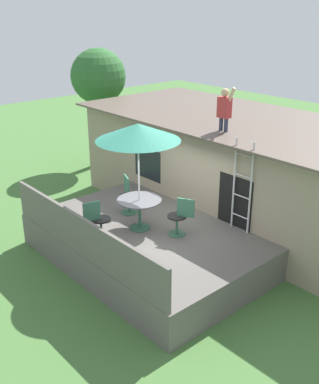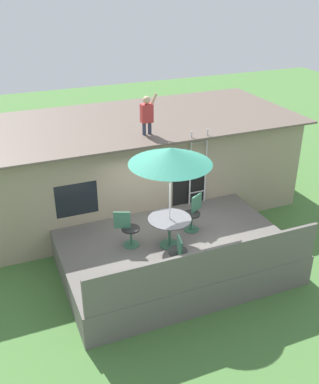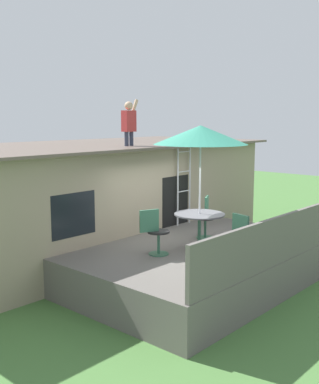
{
  "view_description": "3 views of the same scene",
  "coord_description": "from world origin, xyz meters",
  "views": [
    {
      "loc": [
        7.49,
        -6.35,
        5.75
      ],
      "look_at": [
        -0.59,
        0.8,
        1.34
      ],
      "focal_mm": 43.16,
      "sensor_mm": 36.0,
      "label": 1
    },
    {
      "loc": [
        -3.88,
        -8.53,
        6.82
      ],
      "look_at": [
        0.01,
        0.9,
        1.71
      ],
      "focal_mm": 41.5,
      "sensor_mm": 36.0,
      "label": 2
    },
    {
      "loc": [
        -7.85,
        -5.95,
        3.48
      ],
      "look_at": [
        -0.19,
        0.9,
        1.88
      ],
      "focal_mm": 44.48,
      "sensor_mm": 36.0,
      "label": 3
    }
  ],
  "objects": [
    {
      "name": "ground_plane",
      "position": [
        0.0,
        0.0,
        0.0
      ],
      "size": [
        40.0,
        40.0,
        0.0
      ],
      "primitive_type": "plane",
      "color": "#477538"
    },
    {
      "name": "house",
      "position": [
        0.0,
        3.6,
        1.42
      ],
      "size": [
        10.5,
        4.5,
        2.82
      ],
      "color": "gray",
      "rests_on": "ground"
    },
    {
      "name": "deck",
      "position": [
        0.0,
        0.0,
        0.4
      ],
      "size": [
        5.54,
        3.89,
        0.8
      ],
      "primitive_type": "cube",
      "color": "#605B56",
      "rests_on": "ground"
    },
    {
      "name": "deck_railing",
      "position": [
        0.0,
        -1.9,
        1.25
      ],
      "size": [
        5.44,
        0.08,
        0.9
      ],
      "primitive_type": "cube",
      "color": "#605B56",
      "rests_on": "deck"
    },
    {
      "name": "patio_table",
      "position": [
        -0.18,
        -0.19,
        1.39
      ],
      "size": [
        1.04,
        1.04,
        0.74
      ],
      "color": "#33664C",
      "rests_on": "deck"
    },
    {
      "name": "patio_umbrella",
      "position": [
        -0.18,
        -0.19,
        3.15
      ],
      "size": [
        1.9,
        1.9,
        2.54
      ],
      "color": "silver",
      "rests_on": "deck"
    },
    {
      "name": "step_ladder",
      "position": [
        1.43,
        1.52,
        1.9
      ],
      "size": [
        0.52,
        0.04,
        2.2
      ],
      "color": "silver",
      "rests_on": "deck"
    },
    {
      "name": "person_figure",
      "position": [
        0.2,
        2.22,
        3.43
      ],
      "size": [
        0.47,
        0.2,
        1.11
      ],
      "color": "#33384C",
      "rests_on": "house"
    },
    {
      "name": "patio_chair_left",
      "position": [
        -1.11,
        0.19,
        1.26
      ],
      "size": [
        0.6,
        0.44,
        0.92
      ],
      "rotation": [
        0.0,
        0.0,
        -0.39
      ],
      "color": "#33664C",
      "rests_on": "deck"
    },
    {
      "name": "patio_chair_right",
      "position": [
        0.7,
        0.29,
        1.26
      ],
      "size": [
        0.58,
        0.44,
        0.92
      ],
      "rotation": [
        0.0,
        0.0,
        -2.64
      ],
      "color": "#33664C",
      "rests_on": "deck"
    },
    {
      "name": "patio_chair_near",
      "position": [
        -0.41,
        -1.21,
        1.26
      ],
      "size": [
        0.44,
        0.61,
        0.92
      ],
      "rotation": [
        0.0,
        0.0,
        1.35
      ],
      "color": "#33664C",
      "rests_on": "deck"
    }
  ]
}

